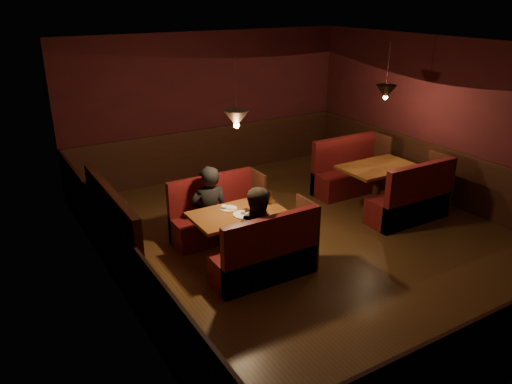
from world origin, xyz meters
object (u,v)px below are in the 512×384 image
main_bench_far (217,218)px  second_table (378,176)px  main_bench_near (267,259)px  diner_a (209,195)px  main_table (239,223)px  second_bench_far (348,175)px  diner_b (261,221)px  second_bench_near (412,203)px

main_bench_far → second_table: main_bench_far is taller
main_bench_near → diner_a: size_ratio=0.90×
main_table → main_bench_near: 0.78m
main_bench_near → second_table: size_ratio=1.08×
main_bench_far → second_bench_far: second_bench_far is taller
second_table → second_bench_far: second_bench_far is taller
main_bench_far → diner_b: 1.42m
second_table → diner_b: bearing=-162.2°
second_table → diner_a: 3.21m
second_bench_near → diner_a: size_ratio=0.92×
main_bench_near → diner_b: diner_b is taller
second_bench_near → diner_a: 3.41m
diner_a → main_table: bearing=119.2°
second_bench_far → main_table: bearing=-159.0°
main_table → main_bench_near: (0.01, -0.74, -0.23)m
second_table → second_bench_near: size_ratio=0.90×
second_bench_far → main_bench_near: bearing=-147.8°
main_table → diner_a: size_ratio=0.82×
second_bench_near → diner_b: diner_b is taller
second_bench_far → diner_a: size_ratio=0.92×
main_bench_near → diner_a: 1.43m
second_bench_far → diner_a: bearing=-169.7°
main_bench_near → diner_a: (-0.19, 1.33, 0.49)m
main_bench_near → second_bench_far: bearing=32.2°
second_bench_far → second_bench_near: bearing=-90.0°
main_table → second_bench_far: bearing=21.0°
diner_a → second_bench_far: bearing=-157.5°
second_bench_near → diner_b: bearing=-176.8°
main_bench_near → diner_a: diner_a is taller
main_bench_far → main_bench_near: 1.49m
main_bench_near → second_bench_far: 3.59m
second_table → second_bench_near: bearing=-87.8°
main_table → second_table: bearing=7.0°
diner_b → second_table: bearing=34.4°
second_bench_near → diner_a: diner_a is taller
main_table → diner_a: 0.66m
main_bench_far → second_table: (3.01, -0.37, 0.25)m
second_table → second_bench_far: (0.03, 0.80, -0.22)m
second_table → diner_a: (-3.20, 0.21, 0.24)m
main_table → second_table: size_ratio=0.98×
diner_b → second_bench_near: bearing=19.8°
main_bench_near → main_bench_far: bearing=90.0°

